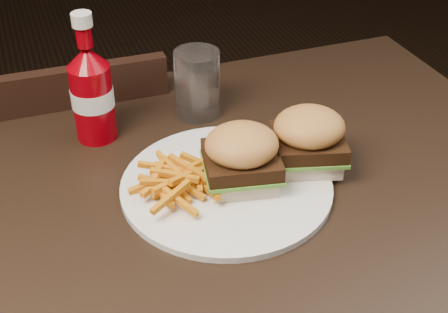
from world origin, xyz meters
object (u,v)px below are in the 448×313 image
object	(u,v)px
dining_table	(170,223)
ketchup_bottle	(93,104)
tumbler	(197,85)
plate	(226,186)
chair_far	(80,194)

from	to	relation	value
dining_table	ketchup_bottle	bearing A→B (deg)	104.08
dining_table	tumbler	bearing A→B (deg)	63.11
tumbler	ketchup_bottle	bearing A→B (deg)	-176.01
dining_table	ketchup_bottle	world-z (taller)	ketchup_bottle
plate	tumbler	bearing A→B (deg)	82.73
plate	ketchup_bottle	xyz separation A→B (m)	(-0.15, 0.20, 0.06)
ketchup_bottle	tumbler	bearing A→B (deg)	3.99
chair_far	ketchup_bottle	xyz separation A→B (m)	(0.02, -0.28, 0.38)
dining_table	chair_far	xyz separation A→B (m)	(-0.08, 0.50, -0.30)
ketchup_bottle	chair_far	bearing A→B (deg)	95.09
dining_table	tumbler	xyz separation A→B (m)	(0.12, 0.24, 0.08)
chair_far	plate	bearing A→B (deg)	110.91
chair_far	tumbler	xyz separation A→B (m)	(0.20, -0.26, 0.38)
plate	tumbler	distance (m)	0.22
dining_table	plate	bearing A→B (deg)	13.12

